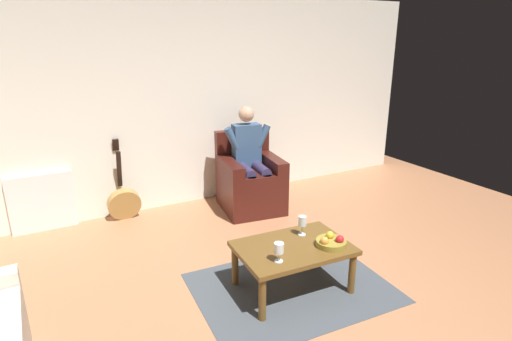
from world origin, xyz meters
TOP-DOWN VIEW (x-y plane):
  - ground_plane at (0.00, 0.00)m, footprint 7.55×7.55m
  - wall_back at (0.00, -2.86)m, footprint 6.69×0.06m
  - rug at (0.07, -0.48)m, footprint 1.71×1.34m
  - armchair at (-0.44, -2.24)m, footprint 0.80×0.85m
  - person_seated at (-0.43, -2.22)m, footprint 0.61×0.64m
  - coffee_table at (0.07, -0.48)m, footprint 0.98×0.70m
  - guitar at (1.04, -2.66)m, footprint 0.39×0.28m
  - radiator at (1.89, -2.79)m, footprint 0.67×0.06m
  - wine_glass_near at (0.32, -0.33)m, footprint 0.08×0.08m
  - wine_glass_far at (-0.10, -0.62)m, footprint 0.07×0.07m
  - fruit_bowl at (-0.21, -0.33)m, footprint 0.26×0.26m

SIDE VIEW (x-z plane):
  - ground_plane at x=0.00m, z-range 0.00..0.00m
  - rug at x=0.07m, z-range 0.00..0.01m
  - guitar at x=1.04m, z-range -0.26..0.70m
  - radiator at x=1.89m, z-range 0.00..0.66m
  - armchair at x=-0.44m, z-range -0.13..0.83m
  - coffee_table at x=0.07m, z-range 0.15..0.56m
  - fruit_bowl at x=-0.21m, z-range 0.39..0.50m
  - wine_glass_near at x=0.32m, z-range 0.44..0.60m
  - wine_glass_far at x=-0.10m, z-range 0.44..0.62m
  - person_seated at x=-0.43m, z-range 0.04..1.33m
  - wall_back at x=0.00m, z-range 0.00..2.59m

